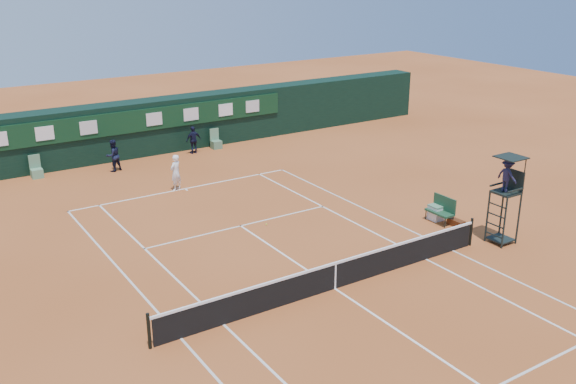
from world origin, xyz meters
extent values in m
plane|color=#B55B2A|center=(0.00, 0.00, 0.00)|extent=(90.00, 90.00, 0.00)
cube|color=white|center=(0.00, 11.88, 0.01)|extent=(11.05, 0.08, 0.01)
cube|color=silver|center=(5.49, 0.00, 0.01)|extent=(0.08, 23.85, 0.01)
cube|color=silver|center=(-5.49, 0.00, 0.01)|extent=(0.08, 23.85, 0.01)
cube|color=white|center=(4.12, 0.00, 0.01)|extent=(0.08, 23.85, 0.01)
cube|color=silver|center=(-4.12, 0.00, 0.01)|extent=(0.08, 23.85, 0.01)
cube|color=silver|center=(0.00, 6.40, 0.01)|extent=(8.31, 0.08, 0.01)
cube|color=white|center=(0.00, 0.00, 0.01)|extent=(0.08, 12.88, 0.01)
cube|color=white|center=(0.00, 11.73, 0.01)|extent=(0.08, 0.30, 0.01)
cube|color=black|center=(0.00, 0.00, 0.45)|extent=(12.60, 0.04, 0.90)
cube|color=white|center=(0.00, 0.00, 0.93)|extent=(12.80, 0.06, 0.08)
cube|color=white|center=(0.00, 0.00, 0.46)|extent=(0.06, 0.05, 0.92)
cylinder|color=black|center=(6.40, 0.00, 0.55)|extent=(0.10, 0.10, 1.10)
cylinder|color=black|center=(-6.40, 0.00, 0.55)|extent=(0.10, 0.10, 1.10)
cube|color=black|center=(0.00, 18.75, 1.50)|extent=(40.00, 1.50, 3.00)
cube|color=#0D321A|center=(0.00, 17.94, 2.10)|extent=(18.00, 0.10, 1.20)
cube|color=white|center=(-4.80, 17.87, 2.10)|extent=(0.90, 0.04, 0.70)
cube|color=silver|center=(-2.60, 17.87, 2.10)|extent=(0.90, 0.04, 0.70)
cube|color=silver|center=(1.00, 17.87, 2.10)|extent=(0.90, 0.04, 0.70)
cube|color=silver|center=(3.20, 17.87, 2.10)|extent=(0.90, 0.04, 0.70)
cube|color=white|center=(5.40, 17.87, 2.10)|extent=(0.90, 0.04, 0.70)
cube|color=silver|center=(7.20, 17.87, 2.10)|extent=(0.90, 0.04, 0.70)
cube|color=#62976E|center=(-5.50, 17.45, 0.23)|extent=(0.55, 0.50, 0.46)
cube|color=#568463|center=(-5.50, 17.67, 0.80)|extent=(0.55, 0.06, 0.70)
cube|color=#537F5D|center=(4.50, 17.45, 0.23)|extent=(0.55, 0.50, 0.46)
cube|color=#5D8E68|center=(4.50, 17.67, 0.80)|extent=(0.55, 0.06, 0.70)
cylinder|color=black|center=(7.19, -0.85, 1.00)|extent=(0.07, 0.07, 2.00)
cylinder|color=black|center=(7.19, -0.05, 1.00)|extent=(0.07, 0.07, 2.00)
cylinder|color=black|center=(7.99, -0.85, 1.00)|extent=(0.07, 0.07, 2.00)
cylinder|color=black|center=(7.99, -0.05, 1.00)|extent=(0.07, 0.07, 2.00)
cube|color=black|center=(7.59, -0.45, 2.04)|extent=(0.85, 0.85, 0.08)
cube|color=black|center=(7.99, -0.45, 2.45)|extent=(0.06, 0.85, 0.80)
cube|color=black|center=(7.59, -0.87, 2.25)|extent=(0.85, 0.05, 0.06)
cube|color=black|center=(7.59, -0.03, 2.25)|extent=(0.85, 0.05, 0.06)
cylinder|color=black|center=(7.99, -0.85, 2.90)|extent=(0.04, 0.04, 1.00)
cylinder|color=black|center=(7.99, -0.05, 2.90)|extent=(0.04, 0.04, 1.00)
cube|color=black|center=(7.64, -0.45, 3.40)|extent=(0.95, 0.95, 0.04)
cube|color=black|center=(7.59, -0.45, 0.15)|extent=(0.80, 0.80, 0.05)
cube|color=black|center=(7.19, -0.45, 0.40)|extent=(0.04, 0.80, 0.04)
cube|color=black|center=(7.19, -0.45, 0.80)|extent=(0.04, 0.80, 0.04)
cube|color=black|center=(7.19, -0.45, 1.20)|extent=(0.04, 0.80, 0.04)
cube|color=black|center=(7.19, -0.45, 1.60)|extent=(0.04, 0.80, 0.04)
imported|color=#1A1932|center=(7.54, -0.45, 2.72)|extent=(0.47, 0.82, 1.28)
cube|color=#1B442A|center=(7.09, 2.28, 0.45)|extent=(0.55, 1.20, 0.08)
cube|color=#1A432A|center=(7.34, 2.28, 0.80)|extent=(0.06, 1.20, 0.60)
cylinder|color=black|center=(6.87, 1.73, 0.20)|extent=(0.04, 0.04, 0.41)
cylinder|color=black|center=(7.31, 1.73, 0.20)|extent=(0.04, 0.04, 0.41)
cylinder|color=black|center=(6.87, 2.83, 0.20)|extent=(0.04, 0.04, 0.41)
cylinder|color=black|center=(7.31, 2.83, 0.20)|extent=(0.04, 0.04, 0.41)
cube|color=black|center=(7.39, 1.63, 0.14)|extent=(0.34, 0.74, 0.28)
cube|color=white|center=(7.21, 2.58, 0.30)|extent=(0.55, 0.55, 0.60)
cube|color=#578565|center=(7.21, 2.58, 0.62)|extent=(0.57, 0.57, 0.05)
sphere|color=#B3D531|center=(0.93, 5.91, 0.03)|extent=(0.07, 0.07, 0.07)
imported|color=white|center=(-0.38, 11.97, 0.86)|extent=(0.75, 0.65, 1.72)
imported|color=black|center=(-1.89, 16.45, 0.83)|extent=(0.95, 0.83, 1.66)
imported|color=black|center=(2.98, 17.23, 0.78)|extent=(0.95, 0.46, 1.56)
camera|label=1|loc=(-11.51, -14.96, 10.06)|focal=40.00mm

